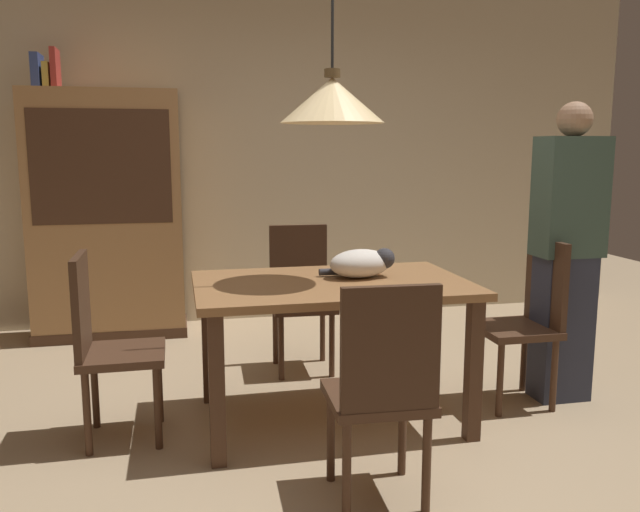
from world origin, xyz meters
TOP-DOWN VIEW (x-y plane):
  - ground at (0.00, 0.00)m, footprint 10.00×10.00m
  - back_wall at (0.00, 2.65)m, footprint 6.40×0.10m
  - dining_table at (0.03, 0.40)m, footprint 1.40×0.90m
  - chair_near_front at (0.03, -0.48)m, footprint 0.42×0.42m
  - chair_far_back at (0.03, 1.28)m, footprint 0.41×0.41m
  - chair_left_side at (-1.10, 0.40)m, footprint 0.40×0.40m
  - chair_right_side at (1.16, 0.40)m, footprint 0.40×0.40m
  - cat_sleeping at (0.21, 0.47)m, footprint 0.40×0.28m
  - pendant_lamp at (0.03, 0.40)m, footprint 0.52×0.52m
  - hutch_bookcase at (-1.25, 2.32)m, footprint 1.12×0.45m
  - book_blue_wide at (-1.68, 2.32)m, footprint 0.06×0.24m
  - book_yellow_short at (-1.61, 2.32)m, footprint 0.04×0.20m
  - book_red_tall at (-1.55, 2.32)m, footprint 0.04×0.22m
  - person_standing at (1.38, 0.42)m, footprint 0.36×0.22m

SIDE VIEW (x-z plane):
  - ground at x=0.00m, z-range 0.00..0.00m
  - chair_near_front at x=0.03m, z-range 0.05..0.98m
  - chair_far_back at x=0.03m, z-range 0.05..0.98m
  - chair_left_side at x=-1.10m, z-range 0.05..0.98m
  - chair_right_side at x=1.16m, z-range 0.05..0.98m
  - dining_table at x=0.03m, z-range 0.27..1.02m
  - cat_sleeping at x=0.21m, z-range 0.75..0.90m
  - person_standing at x=1.38m, z-range 0.01..1.69m
  - hutch_bookcase at x=-1.25m, z-range -0.04..1.81m
  - back_wall at x=0.00m, z-range 0.00..2.90m
  - pendant_lamp at x=0.03m, z-range 1.01..2.31m
  - book_yellow_short at x=-1.61m, z-range 1.85..2.03m
  - book_blue_wide at x=-1.68m, z-range 1.85..2.09m
  - book_red_tall at x=-1.55m, z-range 1.85..2.13m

